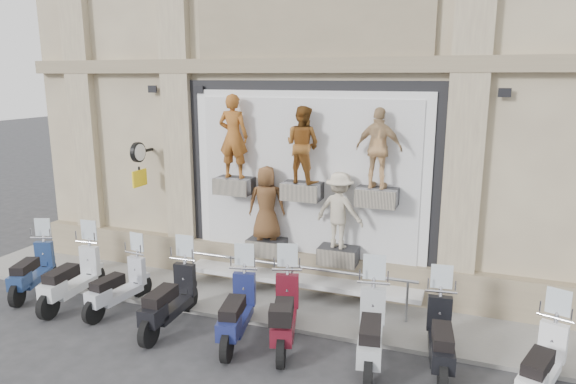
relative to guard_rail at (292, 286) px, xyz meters
name	(u,v)px	position (x,y,z in m)	size (l,w,h in m)	color
ground	(252,355)	(0.00, -2.00, -0.47)	(90.00, 90.00, 0.00)	#2E2E31
sidewalk	(294,303)	(0.00, 0.10, -0.43)	(16.00, 2.20, 0.08)	gray
building	(356,24)	(0.00, 5.00, 5.54)	(14.00, 8.60, 12.00)	#C5B68F
shop_vitrine	(306,187)	(0.04, 0.75, 1.91)	(5.60, 0.83, 4.30)	black
guard_rail	(292,286)	(0.00, 0.00, 0.00)	(5.06, 0.10, 0.93)	#9EA0A5
clock_sign_bracket	(139,159)	(-3.90, 0.47, 2.34)	(0.10, 0.80, 1.02)	black
scooter_a	(31,260)	(-5.53, -1.31, 0.30)	(0.55, 1.88, 1.52)	navy
scooter_b	(71,267)	(-4.32, -1.43, 0.35)	(0.58, 2.00, 1.63)	silver
scooter_c	(117,276)	(-3.24, -1.35, 0.27)	(0.53, 1.81, 1.47)	#ACAFBB
scooter_d	(169,287)	(-1.84, -1.63, 0.35)	(0.58, 2.00, 1.63)	black
scooter_e	(237,298)	(-0.46, -1.61, 0.34)	(0.58, 1.98, 1.61)	navy
scooter_f	(285,301)	(0.39, -1.45, 0.36)	(0.59, 2.02, 1.64)	#520E19
scooter_g	(371,318)	(1.93, -1.57, 0.37)	(0.60, 2.05, 1.67)	#A8ACAF
scooter_h	(442,325)	(3.01, -1.32, 0.31)	(0.56, 1.91, 1.56)	black
scooter_i	(544,352)	(4.44, -1.63, 0.30)	(0.55, 1.88, 1.53)	white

